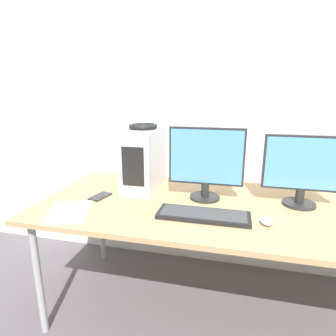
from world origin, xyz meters
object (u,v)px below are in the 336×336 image
object	(u,v)px
keyboard	(203,215)
mouse	(267,221)
monitor_main	(206,162)
headphones	(143,126)
monitor_right_near	(303,169)
pc_tower	(144,159)
cell_phone	(100,196)

from	to	relation	value
keyboard	mouse	world-z (taller)	mouse
monitor_main	headphones	bearing A→B (deg)	164.95
headphones	monitor_main	xyz separation A→B (m)	(0.42, -0.11, -0.18)
keyboard	monitor_main	bearing A→B (deg)	94.81
headphones	mouse	world-z (taller)	headphones
headphones	monitor_right_near	bearing A→B (deg)	-5.46
pc_tower	cell_phone	bearing A→B (deg)	-130.64
headphones	monitor_right_near	world-z (taller)	headphones
headphones	keyboard	xyz separation A→B (m)	(0.44, -0.38, -0.40)
monitor_main	mouse	bearing A→B (deg)	-39.16
monitor_right_near	mouse	xyz separation A→B (m)	(-0.20, -0.29, -0.20)
monitor_main	mouse	distance (m)	0.48
pc_tower	monitor_right_near	bearing A→B (deg)	-5.41
pc_tower	monitor_main	bearing A→B (deg)	-14.94
pc_tower	headphones	distance (m)	0.21
mouse	monitor_right_near	bearing A→B (deg)	55.62
keyboard	mouse	distance (m)	0.31
keyboard	mouse	xyz separation A→B (m)	(0.31, -0.01, 0.00)
cell_phone	pc_tower	bearing A→B (deg)	62.70
pc_tower	keyboard	bearing A→B (deg)	-40.32
monitor_main	keyboard	size ratio (longest dim) A/B	0.92
headphones	mouse	size ratio (longest dim) A/B	2.25
monitor_right_near	cell_phone	xyz separation A→B (m)	(-1.16, -0.15, -0.21)
headphones	monitor_main	distance (m)	0.47
cell_phone	keyboard	bearing A→B (deg)	1.59
monitor_main	keyboard	xyz separation A→B (m)	(0.02, -0.26, -0.22)
pc_tower	cell_phone	world-z (taller)	pc_tower
pc_tower	keyboard	size ratio (longest dim) A/B	0.87
headphones	monitor_main	bearing A→B (deg)	-15.05
monitor_right_near	keyboard	distance (m)	0.62
headphones	keyboard	world-z (taller)	headphones
headphones	monitor_right_near	xyz separation A→B (m)	(0.95, -0.09, -0.20)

